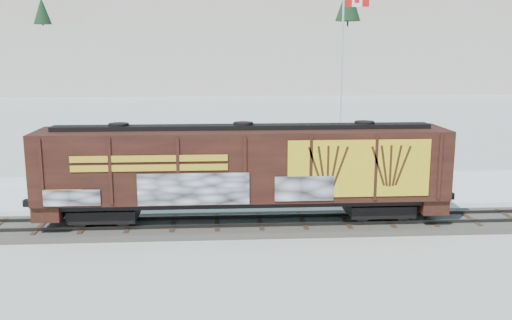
{
  "coord_description": "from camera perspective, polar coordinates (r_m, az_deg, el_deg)",
  "views": [
    {
      "loc": [
        -3.84,
        -25.43,
        8.21
      ],
      "look_at": [
        -2.0,
        3.0,
        2.63
      ],
      "focal_mm": 40.0,
      "sensor_mm": 36.0,
      "label": 1
    }
  ],
  "objects": [
    {
      "name": "hopper_railcar",
      "position": [
        25.99,
        -1.25,
        -0.72
      ],
      "size": [
        18.44,
        3.06,
        4.42
      ],
      "color": "black",
      "rests_on": "rail_track"
    },
    {
      "name": "car_dark",
      "position": [
        34.84,
        12.73,
        -1.71
      ],
      "size": [
        4.72,
        3.29,
        1.27
      ],
      "primitive_type": "imported",
      "rotation": [
        0.0,
        0.0,
        1.19
      ],
      "color": "black",
      "rests_on": "parking_strip"
    },
    {
      "name": "hillside",
      "position": [
        165.38,
        -2.46,
        13.21
      ],
      "size": [
        360.0,
        110.0,
        93.0
      ],
      "color": "white",
      "rests_on": "ground"
    },
    {
      "name": "rail_track",
      "position": [
        26.95,
        4.69,
        -6.37
      ],
      "size": [
        50.0,
        3.4,
        0.43
      ],
      "color": "#59544C",
      "rests_on": "ground"
    },
    {
      "name": "parking_strip",
      "position": [
        34.15,
        2.86,
        -2.82
      ],
      "size": [
        40.0,
        8.0,
        0.03
      ],
      "primitive_type": "cube",
      "color": "white",
      "rests_on": "ground"
    },
    {
      "name": "flagpole",
      "position": [
        42.36,
        8.63,
        6.08
      ],
      "size": [
        2.3,
        0.9,
        12.32
      ],
      "color": "silver",
      "rests_on": "ground"
    },
    {
      "name": "car_white",
      "position": [
        34.78,
        2.74,
        -1.3
      ],
      "size": [
        4.7,
        2.65,
        1.47
      ],
      "primitive_type": "imported",
      "rotation": [
        0.0,
        0.0,
        1.31
      ],
      "color": "silver",
      "rests_on": "parking_strip"
    },
    {
      "name": "ground",
      "position": [
        26.99,
        4.68,
        -6.67
      ],
      "size": [
        500.0,
        500.0,
        0.0
      ],
      "primitive_type": "plane",
      "color": "white",
      "rests_on": "ground"
    },
    {
      "name": "car_silver",
      "position": [
        33.8,
        -3.3,
        -1.51
      ],
      "size": [
        5.19,
        3.24,
        1.65
      ],
      "primitive_type": "imported",
      "rotation": [
        0.0,
        0.0,
        1.86
      ],
      "color": "silver",
      "rests_on": "parking_strip"
    }
  ]
}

